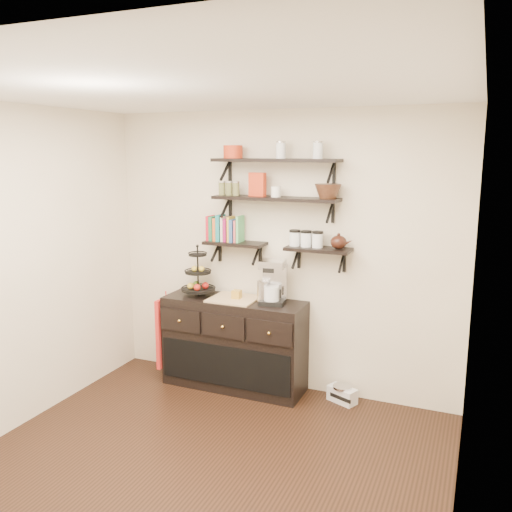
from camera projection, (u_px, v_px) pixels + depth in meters
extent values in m
plane|color=black|center=(194.00, 477.00, 3.91)|extent=(3.50, 3.50, 0.00)
cube|color=white|center=(184.00, 89.00, 3.39)|extent=(3.50, 3.50, 0.02)
cube|color=silver|center=(280.00, 253.00, 5.23)|extent=(3.50, 0.02, 2.70)
cube|color=silver|center=(466.00, 330.00, 2.98)|extent=(0.02, 3.50, 2.70)
cube|color=black|center=(276.00, 160.00, 4.94)|extent=(1.20, 0.27, 0.03)
cube|color=black|center=(230.00, 172.00, 5.27)|extent=(0.02, 0.03, 0.20)
cube|color=black|center=(334.00, 173.00, 4.87)|extent=(0.02, 0.03, 0.20)
cube|color=black|center=(275.00, 199.00, 5.01)|extent=(1.20, 0.27, 0.03)
cube|color=black|center=(230.00, 207.00, 5.34)|extent=(0.02, 0.03, 0.20)
cube|color=black|center=(333.00, 212.00, 4.94)|extent=(0.02, 0.03, 0.20)
cube|color=black|center=(235.00, 243.00, 5.27)|extent=(0.60, 0.25, 0.03)
cube|color=black|center=(220.00, 251.00, 5.47)|extent=(0.02, 0.03, 0.20)
cube|color=black|center=(260.00, 255.00, 5.30)|extent=(0.03, 0.03, 0.20)
cube|color=black|center=(318.00, 249.00, 4.94)|extent=(0.60, 0.25, 0.03)
cube|color=black|center=(299.00, 258.00, 5.15)|extent=(0.03, 0.03, 0.20)
cube|color=black|center=(344.00, 261.00, 4.98)|extent=(0.02, 0.03, 0.20)
cube|color=#B61425|center=(212.00, 230.00, 5.35)|extent=(0.02, 0.15, 0.20)
cube|color=#1E6241|center=(214.00, 228.00, 5.33)|extent=(0.03, 0.15, 0.24)
cube|color=#C25520|center=(218.00, 230.00, 5.32)|extent=(0.04, 0.15, 0.21)
cube|color=#16767B|center=(221.00, 228.00, 5.30)|extent=(0.03, 0.15, 0.25)
cube|color=beige|center=(224.00, 230.00, 5.29)|extent=(0.03, 0.15, 0.22)
cube|color=#85124A|center=(228.00, 228.00, 5.27)|extent=(0.04, 0.15, 0.26)
cube|color=gold|center=(232.00, 230.00, 5.26)|extent=(0.03, 0.15, 0.23)
cube|color=#294E8A|center=(235.00, 231.00, 5.25)|extent=(0.03, 0.15, 0.20)
cube|color=#BF4448|center=(239.00, 230.00, 5.23)|extent=(0.04, 0.15, 0.24)
cube|color=#50AE65|center=(242.00, 231.00, 5.22)|extent=(0.03, 0.15, 0.21)
cylinder|color=silver|center=(295.00, 239.00, 5.02)|extent=(0.10, 0.10, 0.13)
cylinder|color=silver|center=(306.00, 240.00, 4.98)|extent=(0.10, 0.10, 0.13)
cylinder|color=silver|center=(318.00, 240.00, 4.94)|extent=(0.10, 0.10, 0.13)
cube|color=black|center=(234.00, 343.00, 5.34)|extent=(1.40, 0.45, 0.90)
cube|color=tan|center=(234.00, 299.00, 5.25)|extent=(0.45, 0.41, 0.02)
sphere|color=gold|center=(179.00, 321.00, 5.24)|extent=(0.04, 0.04, 0.04)
sphere|color=gold|center=(223.00, 327.00, 5.06)|extent=(0.04, 0.04, 0.04)
sphere|color=gold|center=(269.00, 333.00, 4.88)|extent=(0.04, 0.04, 0.04)
cylinder|color=black|center=(198.00, 271.00, 5.36)|extent=(0.02, 0.02, 0.49)
cylinder|color=black|center=(198.00, 290.00, 5.39)|extent=(0.33, 0.33, 0.01)
cylinder|color=black|center=(198.00, 272.00, 5.36)|extent=(0.26, 0.26, 0.02)
cylinder|color=black|center=(198.00, 255.00, 5.33)|extent=(0.18, 0.18, 0.02)
sphere|color=#B21914|center=(205.00, 285.00, 5.40)|extent=(0.07, 0.07, 0.07)
sphere|color=gold|center=(194.00, 269.00, 5.37)|extent=(0.06, 0.06, 0.06)
cube|color=#AF8328|center=(237.00, 294.00, 5.23)|extent=(0.08, 0.08, 0.08)
cube|color=black|center=(272.00, 302.00, 5.10)|extent=(0.26, 0.24, 0.04)
cube|color=silver|center=(275.00, 282.00, 5.13)|extent=(0.24, 0.12, 0.35)
cube|color=silver|center=(272.00, 264.00, 5.03)|extent=(0.26, 0.24, 0.07)
cylinder|color=silver|center=(272.00, 293.00, 5.06)|extent=(0.17, 0.17, 0.14)
cylinder|color=silver|center=(263.00, 292.00, 5.10)|extent=(0.11, 0.11, 0.22)
cube|color=#B72913|center=(165.00, 331.00, 5.52)|extent=(0.04, 0.30, 0.71)
cube|color=silver|center=(342.00, 395.00, 5.07)|extent=(0.30, 0.23, 0.14)
cylinder|color=silver|center=(342.00, 387.00, 5.06)|extent=(0.24, 0.24, 0.02)
cube|color=black|center=(340.00, 398.00, 5.01)|extent=(0.22, 0.10, 0.04)
cube|color=#AE2E13|center=(257.00, 184.00, 5.05)|extent=(0.17, 0.08, 0.22)
cylinder|color=white|center=(276.00, 192.00, 5.00)|extent=(0.09, 0.09, 0.10)
cylinder|color=#AE2E13|center=(233.00, 152.00, 5.09)|extent=(0.18, 0.18, 0.12)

